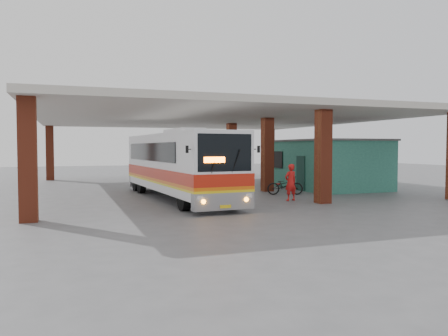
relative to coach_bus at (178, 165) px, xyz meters
The scene contains 8 objects.
ground 3.56m from the coach_bus, 17.51° to the right, with size 90.00×90.00×0.00m, color #515154.
brick_columns 6.00m from the coach_bus, 42.77° to the left, with size 20.10×21.60×4.35m.
canopy_roof 7.11m from the coach_bus, 58.09° to the left, with size 21.00×23.00×0.30m, color beige.
shop_building 10.90m from the coach_bus, 16.33° to the left, with size 5.20×8.20×3.11m.
coach_bus is the anchor object (origin of this frame).
motorcycle 6.14m from the coach_bus, ahead, with size 0.69×1.97×1.03m, color black.
pedestrian 5.70m from the coach_bus, 27.10° to the right, with size 0.66×0.43×1.80m, color red.
red_chair 9.24m from the coach_bus, 28.17° to the left, with size 0.41×0.41×0.73m.
Camera 1 is at (-8.22, -20.52, 2.58)m, focal length 35.00 mm.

